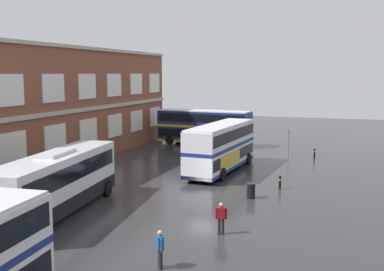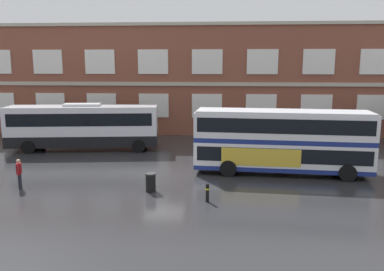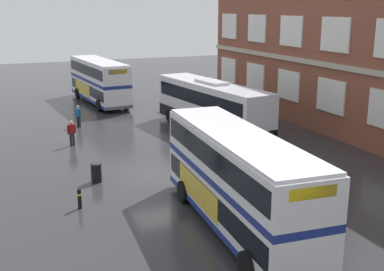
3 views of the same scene
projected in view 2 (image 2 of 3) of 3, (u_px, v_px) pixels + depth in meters
The scene contains 7 objects.
ground_plane at pixel (168, 167), 26.81m from camera, with size 120.00×120.00×0.00m, color #2B2B2D.
brick_terminal_building at pixel (208, 80), 41.37m from camera, with size 46.69×8.19×10.80m.
double_decker_middle at pixel (282, 141), 24.96m from camera, with size 11.16×3.48×4.07m.
touring_coach at pixel (83, 127), 31.88m from camera, with size 12.22×4.06×3.80m.
waiting_passenger at pixel (19, 172), 22.13m from camera, with size 0.35×0.63×1.70m.
station_litter_bin at pixel (151, 182), 21.66m from camera, with size 0.60×0.60×1.03m.
safety_bollard_east at pixel (207, 193), 20.01m from camera, with size 0.19×0.19×0.95m.
Camera 2 is at (3.47, -23.79, 7.00)m, focal length 36.64 mm.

